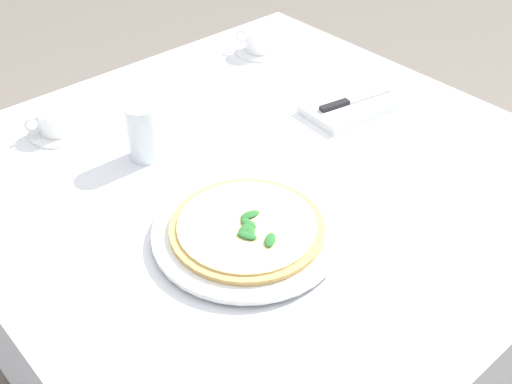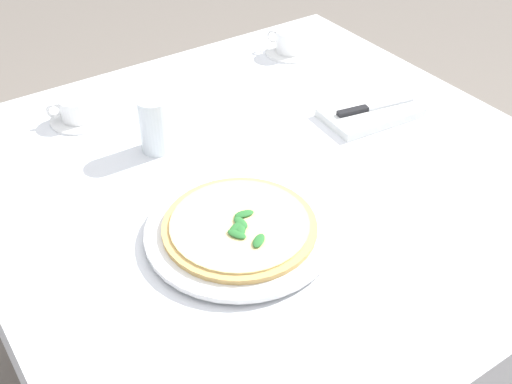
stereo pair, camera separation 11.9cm
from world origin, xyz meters
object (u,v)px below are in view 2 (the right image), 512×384
Objects in this scene: coffee_cup_near_right at (77,111)px; water_glass_far_left at (156,128)px; napkin_folded at (370,112)px; dinner_knife at (372,107)px; pizza at (240,226)px; coffee_cup_right_edge at (289,43)px; pizza_plate at (240,231)px.

water_glass_far_left reaches higher than coffee_cup_near_right.
dinner_knife is (0.00, -0.00, 0.01)m from napkin_folded.
pizza is 2.12× the size of coffee_cup_right_edge.
pizza is 0.33m from water_glass_far_left.
pizza_plate is at bearing -148.84° from dinner_knife.
coffee_cup_near_right is at bearing -179.09° from coffee_cup_right_edge.
dinner_knife is (0.47, 0.18, -0.00)m from pizza.
pizza is at bearing -133.18° from coffee_cup_right_edge.
coffee_cup_right_edge is at bearing 88.23° from napkin_folded.
coffee_cup_right_edge is 0.37m from dinner_knife.
water_glass_far_left is 0.62× the size of dinner_knife.
pizza_plate is 0.33m from water_glass_far_left.
pizza is 1.20× the size of napkin_folded.
pizza is 0.50m from napkin_folded.
coffee_cup_near_right is at bearing 99.67° from pizza.
dinner_knife is at bearing -6.15° from napkin_folded.
coffee_cup_right_edge is 0.67× the size of dinner_knife.
coffee_cup_near_right is (-0.09, 0.54, 0.01)m from pizza_plate.
pizza reaches higher than dinner_knife.
coffee_cup_near_right is 1.08× the size of water_glass_far_left.
coffee_cup_right_edge reaches higher than coffee_cup_near_right.
pizza_plate is at bearing -154.83° from napkin_folded.
coffee_cup_right_edge is (0.51, 0.55, 0.00)m from pizza.
water_glass_far_left reaches higher than pizza_plate.
coffee_cup_near_right is 0.67× the size of dinner_knife.
coffee_cup_right_edge is at bearing 94.81° from dinner_knife.
pizza is 0.54m from coffee_cup_near_right.
water_glass_far_left is 0.49m from napkin_folded.
coffee_cup_right_edge reaches higher than napkin_folded.
napkin_folded is (0.47, 0.18, -0.00)m from pizza_plate.
coffee_cup_near_right is 0.67m from napkin_folded.
dinner_knife is at bearing -18.22° from water_glass_far_left.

